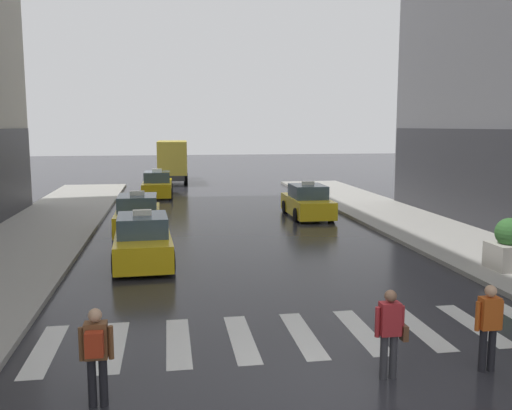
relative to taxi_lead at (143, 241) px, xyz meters
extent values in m
plane|color=#26262B|center=(3.71, -10.19, -0.72)|extent=(160.00, 160.00, 0.00)
cube|color=silver|center=(-1.69, -7.19, -0.72)|extent=(0.50, 2.80, 0.01)
cube|color=silver|center=(-0.34, -7.19, -0.72)|extent=(0.50, 2.80, 0.01)
cube|color=silver|center=(1.01, -7.19, -0.72)|extent=(0.50, 2.80, 0.01)
cube|color=silver|center=(2.36, -7.19, -0.72)|extent=(0.50, 2.80, 0.01)
cube|color=silver|center=(3.71, -7.19, -0.72)|extent=(0.50, 2.80, 0.01)
cube|color=silver|center=(5.06, -7.19, -0.72)|extent=(0.50, 2.80, 0.01)
cube|color=silver|center=(6.41, -7.19, -0.72)|extent=(0.50, 2.80, 0.01)
cube|color=silver|center=(7.76, -7.19, -0.72)|extent=(0.50, 2.80, 0.01)
cube|color=yellow|center=(0.00, 0.02, -0.16)|extent=(2.01, 4.58, 0.84)
cube|color=#384C5B|center=(0.00, -0.08, 0.58)|extent=(1.70, 2.17, 0.64)
cube|color=silver|center=(0.00, -0.08, 0.99)|extent=(0.61, 0.27, 0.18)
cylinder|color=black|center=(-0.92, 1.33, -0.39)|extent=(0.25, 0.67, 0.66)
cylinder|color=black|center=(0.79, 1.41, -0.39)|extent=(0.25, 0.67, 0.66)
cylinder|color=black|center=(-0.79, -1.37, -0.39)|extent=(0.25, 0.67, 0.66)
cylinder|color=black|center=(0.92, -1.28, -0.39)|extent=(0.25, 0.67, 0.66)
cube|color=#F2EAB2|center=(-0.74, 2.26, -0.12)|extent=(0.20, 0.05, 0.14)
cube|color=#F2EAB2|center=(0.52, 2.32, -0.12)|extent=(0.20, 0.05, 0.14)
cube|color=yellow|center=(-0.44, 5.51, -0.16)|extent=(1.84, 4.51, 0.84)
cube|color=#384C5B|center=(-0.44, 5.41, 0.58)|extent=(1.62, 2.11, 0.64)
cube|color=silver|center=(-0.44, 5.41, 0.99)|extent=(0.60, 0.24, 0.18)
cylinder|color=black|center=(-1.30, 6.86, -0.39)|extent=(0.23, 0.66, 0.66)
cylinder|color=black|center=(0.41, 6.87, -0.39)|extent=(0.23, 0.66, 0.66)
cylinder|color=black|center=(-1.28, 4.16, -0.39)|extent=(0.23, 0.66, 0.66)
cylinder|color=black|center=(0.43, 4.17, -0.39)|extent=(0.23, 0.66, 0.66)
cube|color=#F2EAB2|center=(-1.09, 7.78, -0.12)|extent=(0.20, 0.04, 0.14)
cube|color=#F2EAB2|center=(0.17, 7.79, -0.12)|extent=(0.20, 0.04, 0.14)
cube|color=yellow|center=(7.75, 8.47, -0.16)|extent=(1.82, 4.51, 0.84)
cube|color=#384C5B|center=(7.75, 8.37, 0.58)|extent=(1.61, 2.11, 0.64)
cube|color=silver|center=(7.75, 8.37, 0.99)|extent=(0.60, 0.24, 0.18)
cylinder|color=black|center=(6.90, 9.82, -0.39)|extent=(0.22, 0.66, 0.66)
cylinder|color=black|center=(8.61, 9.82, -0.39)|extent=(0.22, 0.66, 0.66)
cylinder|color=black|center=(6.89, 7.12, -0.39)|extent=(0.22, 0.66, 0.66)
cylinder|color=black|center=(8.60, 7.12, -0.39)|extent=(0.22, 0.66, 0.66)
cube|color=#F2EAB2|center=(7.13, 10.74, -0.12)|extent=(0.20, 0.04, 0.14)
cube|color=#F2EAB2|center=(8.39, 10.74, -0.12)|extent=(0.20, 0.04, 0.14)
cube|color=yellow|center=(0.18, 17.84, -0.16)|extent=(1.89, 4.53, 0.84)
cube|color=#384C5B|center=(0.18, 17.74, 0.58)|extent=(1.64, 2.13, 0.64)
cube|color=silver|center=(0.18, 17.74, 0.99)|extent=(0.60, 0.25, 0.18)
cylinder|color=black|center=(-0.65, 19.21, -0.39)|extent=(0.23, 0.66, 0.66)
cylinder|color=black|center=(1.06, 19.17, -0.39)|extent=(0.23, 0.66, 0.66)
cylinder|color=black|center=(-0.70, 16.51, -0.39)|extent=(0.23, 0.66, 0.66)
cylinder|color=black|center=(1.01, 16.48, -0.39)|extent=(0.23, 0.66, 0.66)
cube|color=#F2EAB2|center=(-0.41, 20.12, -0.12)|extent=(0.20, 0.04, 0.14)
cube|color=#F2EAB2|center=(0.85, 20.10, -0.12)|extent=(0.20, 0.04, 0.14)
cube|color=#2D2D2D|center=(1.27, 26.49, -0.07)|extent=(1.97, 6.64, 0.40)
cube|color=silver|center=(1.35, 29.79, 1.18)|extent=(2.15, 1.85, 2.10)
cube|color=#384C5B|center=(1.38, 30.71, 1.54)|extent=(1.89, 0.09, 0.95)
cube|color=gold|center=(1.25, 25.59, 1.38)|extent=(2.32, 4.85, 2.50)
cylinder|color=black|center=(0.35, 29.62, -0.27)|extent=(0.30, 0.91, 0.90)
cylinder|color=black|center=(2.35, 29.57, -0.27)|extent=(0.30, 0.91, 0.90)
cylinder|color=black|center=(0.23, 25.08, -0.27)|extent=(0.30, 0.91, 0.90)
cylinder|color=black|center=(2.23, 25.03, -0.27)|extent=(0.30, 0.91, 0.90)
cylinder|color=black|center=(-0.42, -9.73, -0.31)|extent=(0.14, 0.14, 0.82)
cylinder|color=black|center=(-0.24, -9.73, -0.31)|extent=(0.14, 0.14, 0.82)
cube|color=brown|center=(-0.33, -9.73, 0.40)|extent=(0.36, 0.24, 0.60)
sphere|color=tan|center=(-0.33, -9.73, 0.82)|extent=(0.22, 0.22, 0.22)
cylinder|color=brown|center=(-0.56, -9.73, 0.35)|extent=(0.09, 0.09, 0.55)
cylinder|color=brown|center=(-0.10, -9.73, 0.35)|extent=(0.09, 0.09, 0.55)
cube|color=#B23319|center=(-0.33, -9.95, 0.42)|extent=(0.28, 0.18, 0.40)
cylinder|color=#333338|center=(4.65, -9.49, -0.31)|extent=(0.14, 0.14, 0.82)
cylinder|color=#333338|center=(4.83, -9.49, -0.31)|extent=(0.14, 0.14, 0.82)
cube|color=maroon|center=(4.74, -9.49, 0.40)|extent=(0.36, 0.24, 0.60)
sphere|color=brown|center=(4.74, -9.49, 0.82)|extent=(0.22, 0.22, 0.22)
cylinder|color=maroon|center=(4.51, -9.49, 0.35)|extent=(0.09, 0.09, 0.55)
cylinder|color=maroon|center=(4.97, -9.49, 0.35)|extent=(0.09, 0.09, 0.55)
cube|color=brown|center=(5.02, -9.49, 0.12)|extent=(0.10, 0.20, 0.28)
cylinder|color=black|center=(6.58, -9.49, -0.31)|extent=(0.14, 0.14, 0.82)
cylinder|color=black|center=(6.76, -9.49, -0.31)|extent=(0.14, 0.14, 0.82)
cube|color=#BF5119|center=(6.67, -9.49, 0.40)|extent=(0.36, 0.24, 0.60)
sphere|color=tan|center=(6.67, -9.49, 0.82)|extent=(0.22, 0.22, 0.22)
cylinder|color=#BF5119|center=(6.44, -9.49, 0.35)|extent=(0.09, 0.09, 0.55)
cylinder|color=#BF5119|center=(6.90, -9.49, 0.35)|extent=(0.09, 0.09, 0.55)
cube|color=#A8A399|center=(11.19, -3.18, -0.17)|extent=(1.10, 1.10, 0.80)
sphere|color=#33662D|center=(11.19, -3.18, 0.58)|extent=(0.90, 0.90, 0.90)
camera|label=1|loc=(0.87, -18.65, 3.82)|focal=39.39mm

